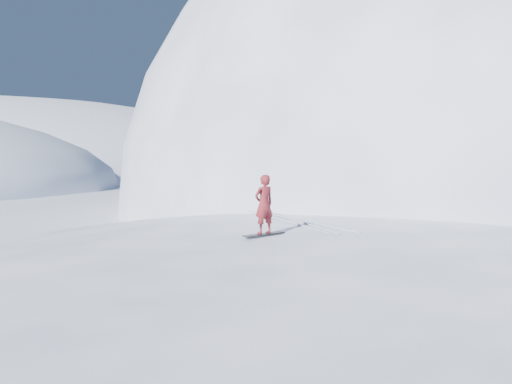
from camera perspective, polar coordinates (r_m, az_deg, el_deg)
ground at (r=11.93m, az=15.71°, el=-18.16°), size 400.00×400.00×0.00m
near_ridge at (r=14.86m, az=13.54°, el=-13.48°), size 36.00×28.00×4.80m
summit_peak at (r=45.15m, az=24.61°, el=-1.64°), size 60.00×56.00×56.00m
peak_shoulder at (r=33.69m, az=14.48°, el=-3.36°), size 28.00×24.00×18.00m
far_ridge_c at (r=124.65m, az=-28.90°, el=1.93°), size 140.00×90.00×36.00m
wind_bumps at (r=13.50m, az=9.10°, el=-15.31°), size 16.00×14.40×1.00m
snowboard at (r=12.66m, az=1.00°, el=-5.27°), size 1.31×0.75×0.02m
snowboarder at (r=12.55m, az=1.01°, el=-1.55°), size 0.70×0.59×1.63m
board_tracks at (r=15.52m, az=4.52°, el=-3.42°), size 2.12×5.95×0.04m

